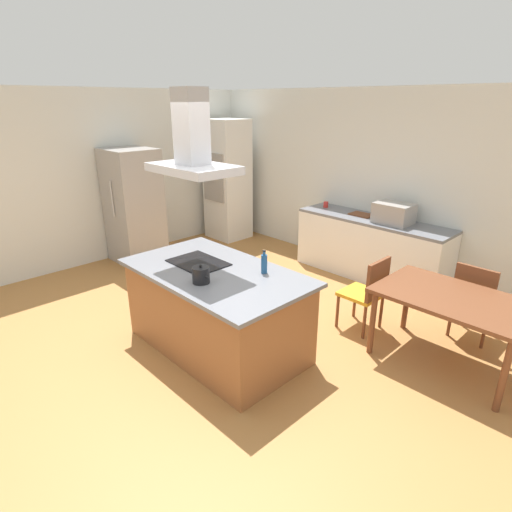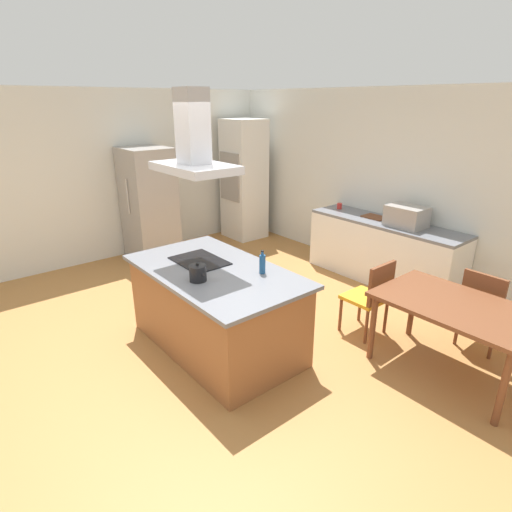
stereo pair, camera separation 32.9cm
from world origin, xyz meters
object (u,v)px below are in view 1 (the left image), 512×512
object	(u,v)px
refrigerator	(134,207)
cooktop	(198,262)
countertop_microwave	(394,213)
chair_facing_back_wall	(475,297)
olive_oil_bottle	(264,263)
chair_at_left_end	(368,290)
range_hood	(192,146)
wall_oven_stack	(227,180)
tea_kettle	(201,275)
coffee_mug_red	(326,205)
dining_table	(453,304)
cutting_board	(362,215)

from	to	relation	value
refrigerator	cooktop	bearing A→B (deg)	-15.19
countertop_microwave	chair_facing_back_wall	bearing A→B (deg)	-27.62
cooktop	olive_oil_bottle	distance (m)	0.75
chair_at_left_end	range_hood	xyz separation A→B (m)	(-1.19, -1.46, 1.59)
wall_oven_stack	chair_at_left_end	world-z (taller)	wall_oven_stack
tea_kettle	chair_facing_back_wall	size ratio (longest dim) A/B	0.24
chair_at_left_end	range_hood	world-z (taller)	range_hood
olive_oil_bottle	chair_facing_back_wall	distance (m)	2.37
wall_oven_stack	chair_facing_back_wall	xyz separation A→B (m)	(4.72, -0.52, -0.59)
refrigerator	range_hood	bearing A→B (deg)	-15.19
olive_oil_bottle	range_hood	distance (m)	1.33
wall_oven_stack	chair_at_left_end	xyz separation A→B (m)	(3.81, -1.18, -0.59)
chair_facing_back_wall	wall_oven_stack	bearing A→B (deg)	173.72
chair_facing_back_wall	cooktop	bearing A→B (deg)	-134.71
coffee_mug_red	dining_table	world-z (taller)	coffee_mug_red
cutting_board	cooktop	bearing A→B (deg)	-92.64
olive_oil_bottle	chair_at_left_end	size ratio (longest dim) A/B	0.27
chair_at_left_end	refrigerator	bearing A→B (deg)	-169.36
cooktop	olive_oil_bottle	bearing A→B (deg)	24.61
dining_table	chair_facing_back_wall	world-z (taller)	chair_facing_back_wall
chair_at_left_end	chair_facing_back_wall	bearing A→B (deg)	36.01
cutting_board	chair_facing_back_wall	xyz separation A→B (m)	(1.97, -0.80, -0.40)
tea_kettle	olive_oil_bottle	xyz separation A→B (m)	(0.25, 0.59, 0.02)
tea_kettle	cutting_board	bearing A→B (deg)	95.16
olive_oil_bottle	range_hood	xyz separation A→B (m)	(-0.67, -0.31, 1.10)
coffee_mug_red	tea_kettle	bearing A→B (deg)	-73.36
wall_oven_stack	cooktop	bearing A→B (deg)	-45.33
tea_kettle	countertop_microwave	world-z (taller)	countertop_microwave
cutting_board	dining_table	size ratio (longest dim) A/B	0.24
cutting_board	refrigerator	bearing A→B (deg)	-142.17
wall_oven_stack	range_hood	xyz separation A→B (m)	(2.62, -2.65, 1.00)
coffee_mug_red	chair_at_left_end	world-z (taller)	coffee_mug_red
dining_table	chair_facing_back_wall	xyz separation A→B (m)	(0.00, 0.67, -0.16)
countertop_microwave	wall_oven_stack	distance (m)	3.29
countertop_microwave	chair_at_left_end	xyz separation A→B (m)	(0.52, -1.42, -0.53)
cutting_board	range_hood	xyz separation A→B (m)	(-0.14, -2.93, 1.19)
olive_oil_bottle	range_hood	world-z (taller)	range_hood
cooktop	refrigerator	size ratio (longest dim) A/B	0.33
cooktop	chair_at_left_end	bearing A→B (deg)	50.84
dining_table	wall_oven_stack	bearing A→B (deg)	165.92
coffee_mug_red	refrigerator	bearing A→B (deg)	-134.35
tea_kettle	olive_oil_bottle	distance (m)	0.64
olive_oil_bottle	wall_oven_stack	distance (m)	4.04
tea_kettle	wall_oven_stack	xyz separation A→B (m)	(-3.04, 2.93, 0.12)
coffee_mug_red	chair_at_left_end	distance (m)	2.32
chair_at_left_end	chair_facing_back_wall	world-z (taller)	same
cooktop	cutting_board	size ratio (longest dim) A/B	1.76
cutting_board	chair_at_left_end	world-z (taller)	cutting_board
countertop_microwave	chair_at_left_end	size ratio (longest dim) A/B	0.56
countertop_microwave	chair_facing_back_wall	distance (m)	1.71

